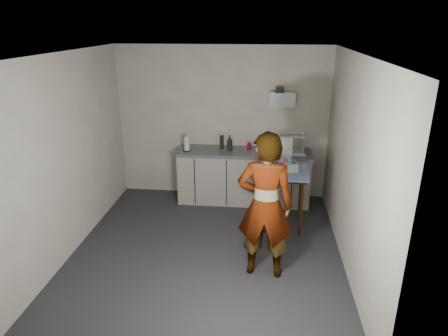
# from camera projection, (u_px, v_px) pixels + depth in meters

# --- Properties ---
(ground) EXTENTS (4.00, 4.00, 0.00)m
(ground) POSITION_uv_depth(u_px,v_px,m) (207.00, 251.00, 5.44)
(ground) COLOR #29282D
(ground) RESTS_ON ground
(wall_back) EXTENTS (3.60, 0.02, 2.60)m
(wall_back) POSITION_uv_depth(u_px,v_px,m) (222.00, 123.00, 6.84)
(wall_back) COLOR beige
(wall_back) RESTS_ON ground
(wall_right) EXTENTS (0.02, 4.00, 2.60)m
(wall_right) POSITION_uv_depth(u_px,v_px,m) (352.00, 167.00, 4.81)
(wall_right) COLOR beige
(wall_right) RESTS_ON ground
(wall_left) EXTENTS (0.02, 4.00, 2.60)m
(wall_left) POSITION_uv_depth(u_px,v_px,m) (68.00, 157.00, 5.16)
(wall_left) COLOR beige
(wall_left) RESTS_ON ground
(ceiling) EXTENTS (3.60, 4.00, 0.01)m
(ceiling) POSITION_uv_depth(u_px,v_px,m) (203.00, 54.00, 4.54)
(ceiling) COLOR white
(ceiling) RESTS_ON wall_back
(kitchen_counter) EXTENTS (2.24, 0.62, 0.91)m
(kitchen_counter) POSITION_uv_depth(u_px,v_px,m) (244.00, 178.00, 6.84)
(kitchen_counter) COLOR black
(kitchen_counter) RESTS_ON ground
(wall_shelf) EXTENTS (0.42, 0.18, 0.37)m
(wall_shelf) POSITION_uv_depth(u_px,v_px,m) (282.00, 99.00, 6.53)
(wall_shelf) COLOR white
(wall_shelf) RESTS_ON ground
(side_table) EXTENTS (0.74, 0.74, 0.90)m
(side_table) POSITION_uv_depth(u_px,v_px,m) (284.00, 178.00, 5.84)
(side_table) COLOR #3D260E
(side_table) RESTS_ON ground
(standing_man) EXTENTS (0.69, 0.48, 1.82)m
(standing_man) POSITION_uv_depth(u_px,v_px,m) (265.00, 206.00, 4.68)
(standing_man) COLOR #B2A593
(standing_man) RESTS_ON ground
(soap_bottle) EXTENTS (0.10, 0.10, 0.26)m
(soap_bottle) POSITION_uv_depth(u_px,v_px,m) (230.00, 143.00, 6.63)
(soap_bottle) COLOR black
(soap_bottle) RESTS_ON kitchen_counter
(soda_can) EXTENTS (0.06, 0.06, 0.12)m
(soda_can) POSITION_uv_depth(u_px,v_px,m) (249.00, 146.00, 6.70)
(soda_can) COLOR red
(soda_can) RESTS_ON kitchen_counter
(dark_bottle) EXTENTS (0.07, 0.07, 0.23)m
(dark_bottle) POSITION_uv_depth(u_px,v_px,m) (222.00, 142.00, 6.73)
(dark_bottle) COLOR black
(dark_bottle) RESTS_ON kitchen_counter
(paper_towel) EXTENTS (0.14, 0.14, 0.25)m
(paper_towel) POSITION_uv_depth(u_px,v_px,m) (187.00, 144.00, 6.64)
(paper_towel) COLOR black
(paper_towel) RESTS_ON kitchen_counter
(dish_rack) EXTENTS (0.43, 0.32, 0.30)m
(dish_rack) POSITION_uv_depth(u_px,v_px,m) (291.00, 148.00, 6.61)
(dish_rack) COLOR white
(dish_rack) RESTS_ON kitchen_counter
(bakery_box) EXTENTS (0.39, 0.40, 0.44)m
(bakery_box) POSITION_uv_depth(u_px,v_px,m) (285.00, 163.00, 5.83)
(bakery_box) COLOR white
(bakery_box) RESTS_ON side_table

